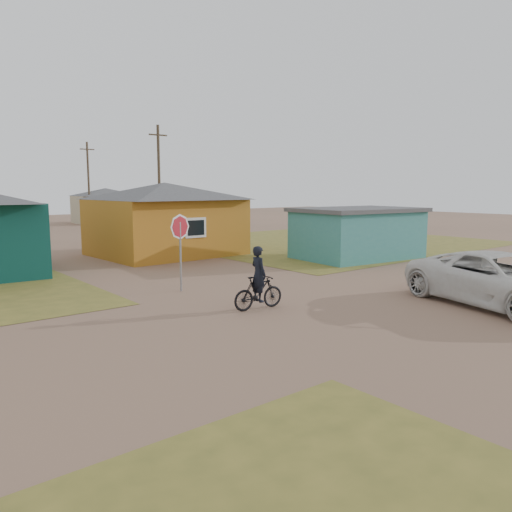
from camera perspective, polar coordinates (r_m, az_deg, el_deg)
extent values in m
plane|color=#84614C|center=(15.22, 7.61, -6.00)|extent=(120.00, 120.00, 0.00)
cube|color=olive|center=(34.08, 7.79, 1.64)|extent=(20.00, 18.00, 0.00)
cube|color=#AD6B1A|center=(27.59, -10.29, 3.27)|extent=(7.21, 6.24, 3.00)
pyramid|color=#3D3D40|center=(27.51, -10.39, 7.33)|extent=(7.72, 6.76, 0.90)
cube|color=silver|center=(24.98, -6.91, 3.23)|extent=(1.20, 0.06, 1.00)
cube|color=black|center=(24.96, -6.88, 3.22)|extent=(0.95, 0.04, 0.75)
cube|color=teal|center=(26.33, 11.50, 2.38)|extent=(6.39, 4.61, 2.40)
cube|color=#3D3D40|center=(26.25, 11.58, 5.20)|extent=(6.71, 4.93, 0.20)
cube|color=tan|center=(54.27, -16.74, 5.12)|extent=(6.41, 5.50, 2.80)
pyramid|color=#3D3D40|center=(54.23, -16.81, 7.02)|extent=(6.95, 6.05, 0.80)
cylinder|color=#4A3C2C|center=(36.45, -11.00, 8.25)|extent=(0.20, 0.20, 8.00)
cube|color=#4A3C2C|center=(36.64, -11.14, 13.42)|extent=(1.40, 0.10, 0.10)
cylinder|color=#4A3C2C|center=(51.45, -18.58, 7.81)|extent=(0.20, 0.20, 8.00)
cube|color=#4A3C2C|center=(51.58, -18.74, 11.48)|extent=(1.40, 0.10, 0.10)
cylinder|color=gray|center=(17.60, -8.62, -0.10)|extent=(0.07, 0.07, 2.44)
imported|color=black|center=(14.92, 0.28, -4.21)|extent=(1.73, 0.65, 1.02)
imported|color=black|center=(14.81, 0.28, -2.05)|extent=(0.46, 0.65, 1.67)
imported|color=silver|center=(16.91, 26.19, -2.49)|extent=(4.12, 6.44, 1.65)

